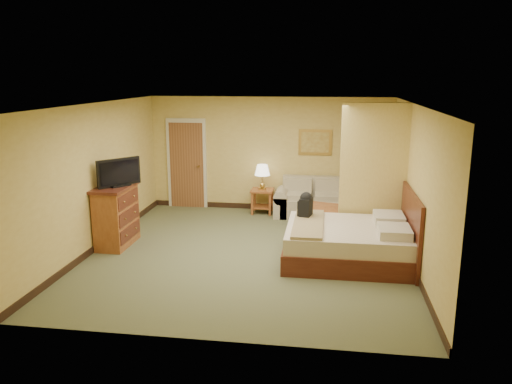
% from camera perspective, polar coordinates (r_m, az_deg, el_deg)
% --- Properties ---
extents(floor, '(6.00, 6.00, 0.00)m').
position_cam_1_polar(floor, '(8.88, -0.78, -7.01)').
color(floor, '#565A3A').
rests_on(floor, ground).
extents(ceiling, '(6.00, 6.00, 0.00)m').
position_cam_1_polar(ceiling, '(8.35, -0.84, 9.98)').
color(ceiling, white).
rests_on(ceiling, back_wall).
extents(back_wall, '(5.50, 0.02, 2.60)m').
position_cam_1_polar(back_wall, '(11.45, 1.55, 4.32)').
color(back_wall, tan).
rests_on(back_wall, floor).
extents(left_wall, '(0.02, 6.00, 2.60)m').
position_cam_1_polar(left_wall, '(9.35, -17.71, 1.67)').
color(left_wall, tan).
rests_on(left_wall, floor).
extents(right_wall, '(0.02, 6.00, 2.60)m').
position_cam_1_polar(right_wall, '(8.54, 17.73, 0.61)').
color(right_wall, tan).
rests_on(right_wall, floor).
extents(partition, '(1.20, 0.15, 2.60)m').
position_cam_1_polar(partition, '(9.36, 13.22, 1.96)').
color(partition, tan).
rests_on(partition, floor).
extents(door, '(0.94, 0.16, 2.10)m').
position_cam_1_polar(door, '(11.84, -7.90, 3.19)').
color(door, beige).
rests_on(door, floor).
extents(baseboard, '(5.50, 0.02, 0.12)m').
position_cam_1_polar(baseboard, '(11.69, 1.51, -1.70)').
color(baseboard, black).
rests_on(baseboard, floor).
extents(loveseat, '(1.70, 0.79, 0.86)m').
position_cam_1_polar(loveseat, '(11.16, 6.53, -1.35)').
color(loveseat, tan).
rests_on(loveseat, floor).
extents(side_table, '(0.50, 0.50, 0.55)m').
position_cam_1_polar(side_table, '(11.30, 0.72, -0.63)').
color(side_table, brown).
rests_on(side_table, floor).
extents(table_lamp, '(0.34, 0.34, 0.57)m').
position_cam_1_polar(table_lamp, '(11.17, 0.73, 2.45)').
color(table_lamp, '#B89443').
rests_on(table_lamp, side_table).
extents(coffee_table, '(0.95, 0.95, 0.50)m').
position_cam_1_polar(coffee_table, '(10.11, 7.62, -2.46)').
color(coffee_table, brown).
rests_on(coffee_table, floor).
extents(wall_picture, '(0.74, 0.04, 0.58)m').
position_cam_1_polar(wall_picture, '(11.30, 6.77, 5.66)').
color(wall_picture, '#B78E3F').
rests_on(wall_picture, back_wall).
extents(dresser, '(0.55, 1.05, 1.12)m').
position_cam_1_polar(dresser, '(9.48, -15.66, -2.61)').
color(dresser, brown).
rests_on(dresser, floor).
extents(tv, '(0.56, 0.69, 0.51)m').
position_cam_1_polar(tv, '(9.26, -15.40, 2.09)').
color(tv, black).
rests_on(tv, dresser).
extents(bed, '(2.21, 1.87, 1.21)m').
position_cam_1_polar(bed, '(8.60, 11.18, -5.65)').
color(bed, '#461910').
rests_on(bed, floor).
extents(backpack, '(0.24, 0.31, 0.48)m').
position_cam_1_polar(backpack, '(8.83, 5.74, -1.44)').
color(backpack, black).
rests_on(backpack, bed).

